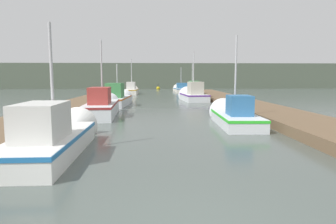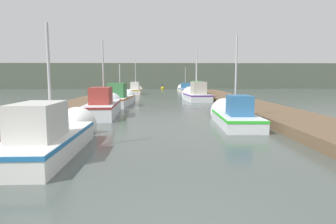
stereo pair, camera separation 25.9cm
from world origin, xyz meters
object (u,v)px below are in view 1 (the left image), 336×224
(fishing_boat_1, at_px, (233,115))
(fishing_boat_5, at_px, (192,92))
(fishing_boat_2, at_px, (103,105))
(mooring_piling_3, at_px, (189,88))
(fishing_boat_6, at_px, (132,90))
(fishing_boat_7, at_px, (181,89))
(mooring_piling_2, at_px, (188,88))
(fishing_boat_0, at_px, (56,135))
(fishing_boat_3, at_px, (118,98))
(mooring_piling_1, at_px, (127,88))
(fishing_boat_4, at_px, (192,95))
(channel_buoy, at_px, (158,88))
(mooring_piling_0, at_px, (118,93))

(fishing_boat_1, xyz_separation_m, fishing_boat_5, (0.33, 17.91, 0.13))
(fishing_boat_1, relative_size, fishing_boat_2, 0.77)
(fishing_boat_2, xyz_separation_m, mooring_piling_3, (7.43, 24.81, 0.03))
(fishing_boat_6, height_order, fishing_boat_7, fishing_boat_6)
(mooring_piling_2, bearing_deg, fishing_boat_5, -93.80)
(fishing_boat_0, xyz_separation_m, fishing_boat_3, (-0.01, 13.83, 0.03))
(fishing_boat_5, bearing_deg, fishing_boat_0, -110.44)
(mooring_piling_1, bearing_deg, fishing_boat_4, -62.20)
(channel_buoy, bearing_deg, fishing_boat_6, -103.26)
(fishing_boat_2, bearing_deg, fishing_boat_6, 86.67)
(fishing_boat_3, bearing_deg, fishing_boat_7, 75.11)
(fishing_boat_1, height_order, mooring_piling_1, fishing_boat_1)
(fishing_boat_3, height_order, fishing_boat_4, fishing_boat_4)
(fishing_boat_2, xyz_separation_m, mooring_piling_2, (7.32, 24.95, 0.01))
(fishing_boat_0, xyz_separation_m, fishing_boat_7, (6.20, 33.25, -0.06))
(fishing_boat_4, xyz_separation_m, mooring_piling_0, (-6.73, 1.92, 0.08))
(fishing_boat_4, relative_size, mooring_piling_1, 3.84)
(mooring_piling_1, distance_m, channel_buoy, 11.42)
(fishing_boat_1, xyz_separation_m, fishing_boat_3, (-6.16, 9.05, 0.11))
(fishing_boat_4, bearing_deg, fishing_boat_1, -94.74)
(fishing_boat_6, relative_size, mooring_piling_0, 4.46)
(fishing_boat_0, relative_size, fishing_boat_7, 1.04)
(fishing_boat_3, relative_size, fishing_boat_6, 1.22)
(fishing_boat_6, relative_size, mooring_piling_3, 4.79)
(fishing_boat_5, relative_size, channel_buoy, 4.52)
(fishing_boat_2, bearing_deg, channel_buoy, 81.13)
(mooring_piling_0, xyz_separation_m, mooring_piling_1, (-0.13, 11.10, 0.10))
(fishing_boat_4, height_order, mooring_piling_1, fishing_boat_4)
(fishing_boat_3, relative_size, fishing_boat_7, 1.17)
(mooring_piling_3, bearing_deg, mooring_piling_0, -121.10)
(mooring_piling_1, relative_size, channel_buoy, 1.19)
(fishing_boat_3, relative_size, mooring_piling_0, 5.43)
(fishing_boat_3, height_order, fishing_boat_5, fishing_boat_5)
(mooring_piling_2, bearing_deg, fishing_boat_7, 176.80)
(channel_buoy, bearing_deg, fishing_boat_2, -95.63)
(fishing_boat_2, height_order, mooring_piling_2, fishing_boat_2)
(fishing_boat_4, bearing_deg, mooring_piling_0, 158.46)
(fishing_boat_5, distance_m, fishing_boat_7, 10.56)
(fishing_boat_0, height_order, fishing_boat_4, fishing_boat_4)
(mooring_piling_0, xyz_separation_m, channel_buoy, (3.92, 21.77, -0.39))
(mooring_piling_2, bearing_deg, mooring_piling_3, -53.05)
(fishing_boat_2, xyz_separation_m, fishing_boat_5, (6.63, 14.45, 0.01))
(fishing_boat_0, relative_size, channel_buoy, 4.88)
(fishing_boat_4, relative_size, mooring_piling_3, 4.87)
(mooring_piling_1, height_order, mooring_piling_3, mooring_piling_1)
(fishing_boat_4, distance_m, fishing_boat_6, 11.62)
(fishing_boat_4, xyz_separation_m, fishing_boat_6, (-6.06, 9.92, -0.01))
(fishing_boat_7, relative_size, mooring_piling_3, 5.00)
(mooring_piling_1, bearing_deg, fishing_boat_2, -88.03)
(fishing_boat_2, height_order, fishing_boat_7, fishing_boat_2)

